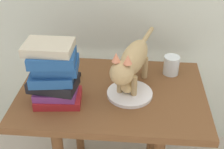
{
  "coord_description": "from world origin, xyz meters",
  "views": [
    {
      "loc": [
        0.09,
        -1.04,
        1.3
      ],
      "look_at": [
        0.0,
        0.0,
        0.64
      ],
      "focal_mm": 49.19,
      "sensor_mm": 36.0,
      "label": 1
    }
  ],
  "objects_px": {
    "side_table": "(112,107)",
    "candle_jar": "(171,66)",
    "plate": "(130,94)",
    "tv_remote": "(64,73)",
    "cat": "(132,61)",
    "book_stack": "(54,74)",
    "bread_roll": "(128,85)"
  },
  "relations": [
    {
      "from": "cat",
      "to": "tv_remote",
      "type": "xyz_separation_m",
      "value": [
        -0.3,
        0.08,
        -0.12
      ]
    },
    {
      "from": "bread_roll",
      "to": "tv_remote",
      "type": "xyz_separation_m",
      "value": [
        -0.29,
        0.12,
        -0.03
      ]
    },
    {
      "from": "bread_roll",
      "to": "plate",
      "type": "bearing_deg",
      "value": -48.36
    },
    {
      "from": "book_stack",
      "to": "candle_jar",
      "type": "distance_m",
      "value": 0.53
    },
    {
      "from": "cat",
      "to": "candle_jar",
      "type": "bearing_deg",
      "value": 37.78
    },
    {
      "from": "plate",
      "to": "bread_roll",
      "type": "bearing_deg",
      "value": 131.64
    },
    {
      "from": "side_table",
      "to": "tv_remote",
      "type": "xyz_separation_m",
      "value": [
        -0.23,
        0.11,
        0.1
      ]
    },
    {
      "from": "cat",
      "to": "tv_remote",
      "type": "distance_m",
      "value": 0.34
    },
    {
      "from": "book_stack",
      "to": "candle_jar",
      "type": "bearing_deg",
      "value": 28.21
    },
    {
      "from": "side_table",
      "to": "candle_jar",
      "type": "height_order",
      "value": "candle_jar"
    },
    {
      "from": "side_table",
      "to": "cat",
      "type": "height_order",
      "value": "cat"
    },
    {
      "from": "side_table",
      "to": "plate",
      "type": "bearing_deg",
      "value": -17.53
    },
    {
      "from": "book_stack",
      "to": "tv_remote",
      "type": "distance_m",
      "value": 0.23
    },
    {
      "from": "cat",
      "to": "book_stack",
      "type": "height_order",
      "value": "book_stack"
    },
    {
      "from": "tv_remote",
      "to": "side_table",
      "type": "bearing_deg",
      "value": -4.21
    },
    {
      "from": "bread_roll",
      "to": "side_table",
      "type": "bearing_deg",
      "value": 168.73
    },
    {
      "from": "book_stack",
      "to": "cat",
      "type": "bearing_deg",
      "value": 21.37
    },
    {
      "from": "plate",
      "to": "bread_roll",
      "type": "height_order",
      "value": "bread_roll"
    },
    {
      "from": "side_table",
      "to": "bread_roll",
      "type": "distance_m",
      "value": 0.14
    },
    {
      "from": "tv_remote",
      "to": "plate",
      "type": "bearing_deg",
      "value": -2.37
    },
    {
      "from": "plate",
      "to": "tv_remote",
      "type": "bearing_deg",
      "value": 156.56
    },
    {
      "from": "cat",
      "to": "plate",
      "type": "bearing_deg",
      "value": -93.39
    },
    {
      "from": "cat",
      "to": "bread_roll",
      "type": "bearing_deg",
      "value": -108.7
    },
    {
      "from": "plate",
      "to": "candle_jar",
      "type": "bearing_deg",
      "value": 45.65
    },
    {
      "from": "cat",
      "to": "book_stack",
      "type": "relative_size",
      "value": 1.82
    },
    {
      "from": "plate",
      "to": "cat",
      "type": "relative_size",
      "value": 0.4
    },
    {
      "from": "bread_roll",
      "to": "tv_remote",
      "type": "relative_size",
      "value": 0.53
    },
    {
      "from": "plate",
      "to": "tv_remote",
      "type": "height_order",
      "value": "tv_remote"
    },
    {
      "from": "cat",
      "to": "book_stack",
      "type": "bearing_deg",
      "value": -158.63
    },
    {
      "from": "cat",
      "to": "tv_remote",
      "type": "relative_size",
      "value": 3.1
    },
    {
      "from": "tv_remote",
      "to": "bread_roll",
      "type": "bearing_deg",
      "value": -1.29
    },
    {
      "from": "candle_jar",
      "to": "side_table",
      "type": "bearing_deg",
      "value": -147.83
    }
  ]
}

